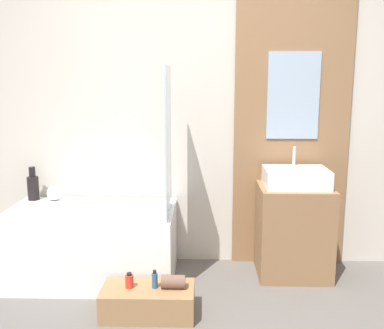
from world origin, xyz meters
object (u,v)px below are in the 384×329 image
(bathtub, at_px, (92,243))
(vase_round_light, at_px, (54,193))
(sink, at_px, (296,178))
(wooden_step_bench, at_px, (148,301))
(vase_tall_dark, at_px, (33,186))
(bottle_soap_primary, at_px, (129,281))
(bottle_soap_secondary, at_px, (155,280))

(bathtub, height_order, vase_round_light, vase_round_light)
(sink, relative_size, vase_round_light, 3.99)
(wooden_step_bench, height_order, vase_tall_dark, vase_tall_dark)
(sink, bearing_deg, bottle_soap_primary, -151.09)
(wooden_step_bench, bearing_deg, vase_round_light, 137.03)
(sink, bearing_deg, bottle_soap_secondary, -147.30)
(wooden_step_bench, relative_size, bottle_soap_secondary, 4.95)
(vase_tall_dark, bearing_deg, vase_round_light, -4.53)
(vase_round_light, height_order, bottle_soap_secondary, vase_round_light)
(bathtub, distance_m, vase_round_light, 0.57)
(vase_round_light, distance_m, bottle_soap_primary, 1.18)
(bathtub, bearing_deg, wooden_step_bench, -47.92)
(bottle_soap_secondary, bearing_deg, bathtub, 134.58)
(sink, relative_size, vase_tall_dark, 1.75)
(wooden_step_bench, distance_m, bottle_soap_secondary, 0.16)
(bathtub, distance_m, wooden_step_bench, 0.78)
(wooden_step_bench, relative_size, sink, 1.26)
(wooden_step_bench, distance_m, sink, 1.47)
(sink, xyz_separation_m, bottle_soap_secondary, (-1.05, -0.67, -0.56))
(bathtub, xyz_separation_m, wooden_step_bench, (0.51, -0.56, -0.19))
(wooden_step_bench, height_order, bottle_soap_secondary, bottle_soap_secondary)
(sink, xyz_separation_m, vase_round_light, (-1.98, 0.14, -0.18))
(vase_tall_dark, xyz_separation_m, bottle_soap_primary, (0.94, -0.83, -0.44))
(vase_tall_dark, xyz_separation_m, vase_round_light, (0.18, -0.01, -0.05))
(bathtub, distance_m, bottle_soap_secondary, 0.79)
(vase_tall_dark, bearing_deg, bottle_soap_secondary, -36.97)
(wooden_step_bench, relative_size, bottle_soap_primary, 5.91)
(bathtub, height_order, bottle_soap_primary, bathtub)
(sink, bearing_deg, wooden_step_bench, -148.42)
(bathtub, xyz_separation_m, bottle_soap_secondary, (0.56, -0.56, -0.04))
(bathtub, bearing_deg, bottle_soap_secondary, -45.42)
(wooden_step_bench, relative_size, vase_tall_dark, 2.21)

